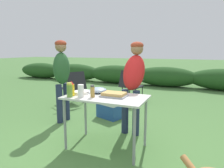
{
  "coord_description": "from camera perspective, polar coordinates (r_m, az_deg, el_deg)",
  "views": [
    {
      "loc": [
        1.12,
        -2.39,
        1.35
      ],
      "look_at": [
        0.03,
        0.13,
        0.89
      ],
      "focal_mm": 32.0,
      "sensor_mm": 36.0,
      "label": 1
    }
  ],
  "objects": [
    {
      "name": "ground_plane",
      "position": [
        2.96,
        -1.69,
        -17.59
      ],
      "size": [
        60.0,
        60.0,
        0.0
      ],
      "primitive_type": "plane",
      "color": "#4C7A3D"
    },
    {
      "name": "shrub_hedge",
      "position": [
        7.81,
        14.9,
        2.04
      ],
      "size": [
        14.4,
        0.9,
        0.74
      ],
      "color": "#234C1E",
      "rests_on": "ground"
    },
    {
      "name": "folding_table",
      "position": [
        2.73,
        -1.76,
        -5.09
      ],
      "size": [
        1.1,
        0.64,
        0.74
      ],
      "color": "silver",
      "rests_on": "ground"
    },
    {
      "name": "food_tray",
      "position": [
        2.69,
        0.6,
        -3.03
      ],
      "size": [
        0.34,
        0.25,
        0.06
      ],
      "color": "#9E9EA3",
      "rests_on": "folding_table"
    },
    {
      "name": "plate_stack",
      "position": [
        2.89,
        -8.88,
        -2.4
      ],
      "size": [
        0.22,
        0.22,
        0.04
      ],
      "primitive_type": "cylinder",
      "color": "white",
      "rests_on": "folding_table"
    },
    {
      "name": "mixing_bowl",
      "position": [
        2.92,
        -4.0,
        -1.75
      ],
      "size": [
        0.25,
        0.25,
        0.08
      ],
      "primitive_type": "ellipsoid",
      "color": "#99B2CC",
      "rests_on": "folding_table"
    },
    {
      "name": "paper_cup_stack",
      "position": [
        2.68,
        -8.9,
        -1.94
      ],
      "size": [
        0.08,
        0.08,
        0.17
      ],
      "primitive_type": "cylinder",
      "color": "white",
      "rests_on": "folding_table"
    },
    {
      "name": "relish_jar",
      "position": [
        2.7,
        -12.04,
        -1.73
      ],
      "size": [
        0.07,
        0.07,
        0.19
      ],
      "color": "olive",
      "rests_on": "folding_table"
    },
    {
      "name": "spice_jar",
      "position": [
        2.65,
        -5.6,
        -2.08
      ],
      "size": [
        0.06,
        0.06,
        0.16
      ],
      "color": "#B2893D",
      "rests_on": "folding_table"
    },
    {
      "name": "mustard_bottle",
      "position": [
        2.77,
        -11.5,
        -1.36
      ],
      "size": [
        0.08,
        0.08,
        0.2
      ],
      "color": "yellow",
      "rests_on": "folding_table"
    },
    {
      "name": "standing_person_in_dark_puffer",
      "position": [
        3.24,
        6.19,
        1.98
      ],
      "size": [
        0.4,
        0.49,
        1.49
      ],
      "rotation": [
        0.0,
        0.0,
        -0.11
      ],
      "color": "#232D4C",
      "rests_on": "ground"
    },
    {
      "name": "standing_person_in_gray_fleece",
      "position": [
        3.84,
        -14.15,
        3.24
      ],
      "size": [
        0.29,
        0.38,
        1.54
      ],
      "rotation": [
        0.0,
        0.0,
        1.46
      ],
      "color": "#232D4C",
      "rests_on": "ground"
    },
    {
      "name": "camp_chair_green_behind_table",
      "position": [
        5.34,
        5.33,
        0.01
      ],
      "size": [
        0.57,
        0.67,
        0.83
      ],
      "rotation": [
        0.0,
        0.0,
        -0.2
      ],
      "color": "#232328",
      "rests_on": "ground"
    },
    {
      "name": "camp_chair_near_hedge",
      "position": [
        5.15,
        -10.8,
        -0.48
      ],
      "size": [
        0.74,
        0.69,
        0.83
      ],
      "rotation": [
        0.0,
        0.0,
        1.06
      ],
      "color": "#232328",
      "rests_on": "ground"
    },
    {
      "name": "cooler_box",
      "position": [
        4.09,
        -0.61,
        -7.23
      ],
      "size": [
        0.56,
        0.46,
        0.34
      ],
      "rotation": [
        0.0,
        0.0,
        5.94
      ],
      "color": "#234C93",
      "rests_on": "ground"
    }
  ]
}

